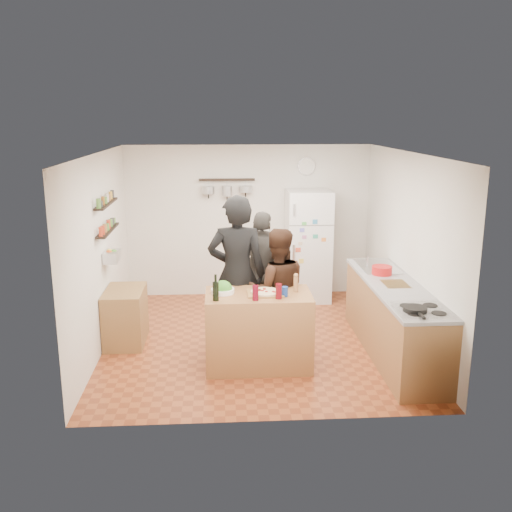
{
  "coord_description": "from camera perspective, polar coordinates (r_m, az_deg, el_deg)",
  "views": [
    {
      "loc": [
        -0.46,
        -7.19,
        2.96
      ],
      "look_at": [
        0.0,
        0.1,
        1.15
      ],
      "focal_mm": 40.0,
      "sensor_mm": 36.0,
      "label": 1
    }
  ],
  "objects": [
    {
      "name": "wine_bottle",
      "position": [
        6.48,
        -4.05,
        -3.55
      ],
      "size": [
        0.07,
        0.07,
        0.21
      ],
      "primitive_type": "cylinder",
      "color": "black",
      "rests_on": "prep_island"
    },
    {
      "name": "prep_island",
      "position": [
        6.89,
        0.24,
        -7.4
      ],
      "size": [
        1.25,
        0.72,
        0.91
      ],
      "primitive_type": "cube",
      "color": "#955C36",
      "rests_on": "floor"
    },
    {
      "name": "pizza",
      "position": [
        6.72,
        0.94,
        -3.59
      ],
      "size": [
        0.34,
        0.34,
        0.02
      ],
      "primitive_type": "cylinder",
      "color": "#D6B58D",
      "rests_on": "pizza_board"
    },
    {
      "name": "stove_top",
      "position": [
        6.42,
        16.32,
        -5.28
      ],
      "size": [
        0.6,
        0.62,
        0.02
      ],
      "primitive_type": "cube",
      "color": "white",
      "rests_on": "counter_run"
    },
    {
      "name": "produce_basket",
      "position": [
        7.74,
        -14.22,
        -0.04
      ],
      "size": [
        0.18,
        0.35,
        0.14
      ],
      "primitive_type": "cube",
      "color": "silver",
      "rests_on": "left_wall"
    },
    {
      "name": "skillet",
      "position": [
        6.34,
        15.61,
        -5.14
      ],
      "size": [
        0.26,
        0.26,
        0.05
      ],
      "primitive_type": "cylinder",
      "color": "black",
      "rests_on": "stove_top"
    },
    {
      "name": "sink",
      "position": [
        8.06,
        12.06,
        -1.1
      ],
      "size": [
        0.5,
        0.8,
        0.03
      ],
      "primitive_type": "cube",
      "color": "silver",
      "rests_on": "counter_run"
    },
    {
      "name": "red_bowl",
      "position": [
        7.68,
        12.48,
        -1.4
      ],
      "size": [
        0.26,
        0.26,
        0.11
      ],
      "primitive_type": "cylinder",
      "color": "red",
      "rests_on": "counter_run"
    },
    {
      "name": "spice_shelf_lower",
      "position": [
        7.68,
        -14.6,
        2.5
      ],
      "size": [
        0.12,
        1.0,
        0.02
      ],
      "primitive_type": "cube",
      "color": "black",
      "rests_on": "left_wall"
    },
    {
      "name": "pot_rack",
      "position": [
        9.25,
        -2.94,
        7.63
      ],
      "size": [
        0.9,
        0.04,
        0.04
      ],
      "primitive_type": "cube",
      "color": "black",
      "rests_on": "back_wall"
    },
    {
      "name": "side_table",
      "position": [
        7.79,
        -12.92,
        -5.9
      ],
      "size": [
        0.5,
        0.8,
        0.73
      ],
      "primitive_type": "cube",
      "color": "olive",
      "rests_on": "floor"
    },
    {
      "name": "cutting_board",
      "position": [
        7.31,
        13.76,
        -2.79
      ],
      "size": [
        0.3,
        0.4,
        0.02
      ],
      "primitive_type": "cube",
      "color": "brown",
      "rests_on": "counter_run"
    },
    {
      "name": "pizza_board",
      "position": [
        6.72,
        0.94,
        -3.75
      ],
      "size": [
        0.42,
        0.34,
        0.02
      ],
      "primitive_type": "cube",
      "color": "olive",
      "rests_on": "prep_island"
    },
    {
      "name": "salt_canister",
      "position": [
        6.63,
        2.9,
        -3.57
      ],
      "size": [
        0.07,
        0.07,
        0.12
      ],
      "primitive_type": "cylinder",
      "color": "navy",
      "rests_on": "prep_island"
    },
    {
      "name": "salad_bowl",
      "position": [
        6.77,
        -3.34,
        -3.5
      ],
      "size": [
        0.27,
        0.27,
        0.05
      ],
      "primitive_type": "cylinder",
      "color": "white",
      "rests_on": "prep_island"
    },
    {
      "name": "wall_clock",
      "position": [
        9.41,
        5.08,
        8.92
      ],
      "size": [
        0.3,
        0.03,
        0.3
      ],
      "primitive_type": "cylinder",
      "rotation": [
        1.57,
        0.0,
        0.0
      ],
      "color": "silver",
      "rests_on": "back_wall"
    },
    {
      "name": "person_back",
      "position": [
        7.78,
        0.7,
        -1.77
      ],
      "size": [
        1.09,
        0.75,
        1.71
      ],
      "primitive_type": "imported",
      "rotation": [
        0.0,
        0.0,
        2.78
      ],
      "color": "#2F2C2A",
      "rests_on": "floor"
    },
    {
      "name": "wine_glass_near",
      "position": [
        6.48,
        -0.06,
        -3.72
      ],
      "size": [
        0.07,
        0.07,
        0.17
      ],
      "primitive_type": "cylinder",
      "color": "#520715",
      "rests_on": "prep_island"
    },
    {
      "name": "wine_glass_far",
      "position": [
        6.54,
        2.29,
        -3.55
      ],
      "size": [
        0.07,
        0.07,
        0.18
      ],
      "primitive_type": "cylinder",
      "color": "#56070F",
      "rests_on": "prep_island"
    },
    {
      "name": "counter_run",
      "position": [
        7.42,
        13.63,
        -6.26
      ],
      "size": [
        0.63,
        2.63,
        0.9
      ],
      "primitive_type": "cube",
      "color": "#9E7042",
      "rests_on": "floor"
    },
    {
      "name": "fridge",
      "position": [
        9.28,
        5.22,
        1.03
      ],
      "size": [
        0.7,
        0.68,
        1.8
      ],
      "primitive_type": "cube",
      "color": "white",
      "rests_on": "floor"
    },
    {
      "name": "person_center",
      "position": [
        7.21,
        2.11,
        -3.5
      ],
      "size": [
        0.8,
        0.64,
        1.61
      ],
      "primitive_type": "imported",
      "rotation": [
        0.0,
        0.0,
        3.18
      ],
      "color": "black",
      "rests_on": "floor"
    },
    {
      "name": "pepper_mill",
      "position": [
        6.8,
        4.0,
        -2.85
      ],
      "size": [
        0.06,
        0.06,
        0.18
      ],
      "primitive_type": "cylinder",
      "color": "olive",
      "rests_on": "prep_island"
    },
    {
      "name": "spice_shelf_upper",
      "position": [
        7.62,
        -14.76,
        5.08
      ],
      "size": [
        0.12,
        1.0,
        0.02
      ],
      "primitive_type": "cube",
      "color": "black",
      "rests_on": "left_wall"
    },
    {
      "name": "person_left",
      "position": [
        7.19,
        -1.92,
        -1.83
      ],
      "size": [
        0.77,
        0.53,
        2.02
      ],
      "primitive_type": "imported",
      "rotation": [
        0.0,
        0.0,
        3.08
      ],
      "color": "black",
      "rests_on": "floor"
    },
    {
      "name": "room_shell",
      "position": [
        7.78,
        -0.13,
        1.22
      ],
      "size": [
        4.2,
        4.2,
        4.2
      ],
      "color": "brown",
      "rests_on": "ground"
    }
  ]
}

